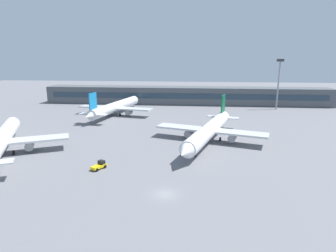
# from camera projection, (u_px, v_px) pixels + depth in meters

# --- Properties ---
(ground_plane) EXTENTS (400.00, 400.00, 0.00)m
(ground_plane) POSITION_uv_depth(u_px,v_px,m) (178.00, 135.00, 90.43)
(ground_plane) COLOR slate
(terminal_building) EXTENTS (147.72, 12.13, 9.00)m
(terminal_building) POSITION_uv_depth(u_px,v_px,m) (186.00, 95.00, 149.61)
(terminal_building) COLOR #4C5156
(terminal_building) RESTS_ON ground_plane
(airplane_near) EXTENTS (31.99, 44.28, 11.76)m
(airplane_near) POSITION_uv_depth(u_px,v_px,m) (1.00, 140.00, 72.94)
(airplane_near) COLOR white
(airplane_near) RESTS_ON ground_plane
(airplane_mid) EXTENTS (33.08, 46.43, 11.77)m
(airplane_mid) POSITION_uv_depth(u_px,v_px,m) (209.00, 130.00, 82.39)
(airplane_mid) COLOR white
(airplane_mid) RESTS_ON ground_plane
(airplane_far) EXTENTS (33.07, 46.84, 11.66)m
(airplane_far) POSITION_uv_depth(u_px,v_px,m) (116.00, 107.00, 121.84)
(airplane_far) COLOR silver
(airplane_far) RESTS_ON ground_plane
(baggage_tug_yellow) EXTENTS (3.07, 3.88, 1.75)m
(baggage_tug_yellow) POSITION_uv_depth(u_px,v_px,m) (99.00, 165.00, 63.30)
(baggage_tug_yellow) COLOR yellow
(baggage_tug_yellow) RESTS_ON ground_plane
(floodlight_tower_west) EXTENTS (3.20, 0.80, 23.53)m
(floodlight_tower_west) POSITION_uv_depth(u_px,v_px,m) (279.00, 80.00, 131.92)
(floodlight_tower_west) COLOR gray
(floodlight_tower_west) RESTS_ON ground_plane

